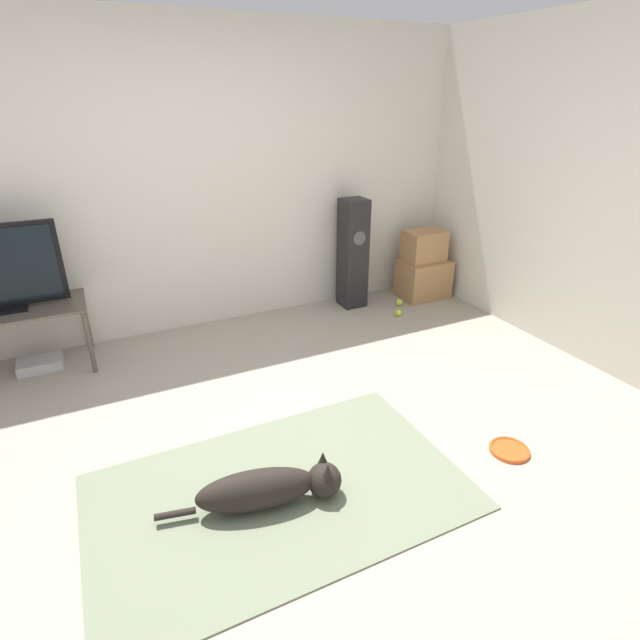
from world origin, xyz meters
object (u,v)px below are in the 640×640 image
frisbee (509,450)px  cardboard_box_lower (423,279)px  game_console (40,364)px  cardboard_box_upper (424,246)px  floor_speaker (353,254)px  dog (270,488)px  tennis_ball_by_boxes (399,302)px  tv_stand (6,318)px  tennis_ball_near_speaker (398,313)px

frisbee → cardboard_box_lower: size_ratio=0.48×
frisbee → game_console: (-2.56, 2.36, 0.03)m
cardboard_box_upper → floor_speaker: bearing=171.6°
game_console → frisbee: bearing=-42.7°
dog → tennis_ball_by_boxes: (2.13, 1.96, -0.09)m
dog → cardboard_box_lower: 3.24m
cardboard_box_lower → tv_stand: 3.75m
tennis_ball_near_speaker → game_console: (-3.09, 0.39, 0.01)m
tv_stand → game_console: 0.45m
tennis_ball_near_speaker → dog: bearing=-138.6°
cardboard_box_upper → floor_speaker: size_ratio=0.37×
dog → cardboard_box_upper: 3.27m
frisbee → cardboard_box_lower: (1.05, 2.29, 0.18)m
tv_stand → tennis_ball_near_speaker: tv_stand is taller
tv_stand → tennis_ball_by_boxes: bearing=-2.7°
tv_stand → game_console: tv_stand is taller
dog → tennis_ball_near_speaker: dog is taller
dog → tv_stand: tv_stand is taller
dog → frisbee: bearing=-8.9°
tennis_ball_by_boxes → game_console: (-3.25, 0.18, 0.01)m
cardboard_box_lower → floor_speaker: (-0.78, 0.13, 0.34)m
tv_stand → game_console: (0.14, 0.02, -0.43)m
frisbee → tennis_ball_by_boxes: 2.29m
tv_stand → tennis_ball_by_boxes: 3.42m
dog → tennis_ball_near_speaker: (1.98, 1.74, -0.09)m
cardboard_box_upper → tennis_ball_near_speaker: cardboard_box_upper is taller
floor_speaker → game_console: (-2.83, -0.06, -0.50)m
floor_speaker → tennis_ball_near_speaker: bearing=-59.8°
floor_speaker → tennis_ball_near_speaker: floor_speaker is taller
dog → cardboard_box_lower: (2.49, 2.06, 0.08)m
tennis_ball_near_speaker → game_console: 3.12m
tv_stand → floor_speaker: bearing=1.6°
floor_speaker → tennis_ball_near_speaker: 0.73m
frisbee → tennis_ball_near_speaker: (0.53, 1.97, 0.02)m
floor_speaker → dog: bearing=-127.9°
tv_stand → tennis_ball_by_boxes: tv_stand is taller
tennis_ball_by_boxes → tennis_ball_near_speaker: size_ratio=1.00×
game_console → cardboard_box_upper: bearing=-0.8°
frisbee → tv_stand: bearing=139.0°
frisbee → cardboard_box_lower: bearing=65.4°
tennis_ball_by_boxes → game_console: 3.25m
tennis_ball_near_speaker → frisbee: bearing=-105.1°
dog → cardboard_box_upper: (2.48, 2.08, 0.43)m
cardboard_box_lower → cardboard_box_upper: cardboard_box_upper is taller
tennis_ball_near_speaker → cardboard_box_upper: bearing=34.2°
tv_stand → cardboard_box_lower: bearing=-0.8°
tennis_ball_by_boxes → dog: bearing=-137.5°
floor_speaker → tennis_ball_by_boxes: bearing=-29.5°
cardboard_box_upper → floor_speaker: floor_speaker is taller
frisbee → cardboard_box_upper: 2.59m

